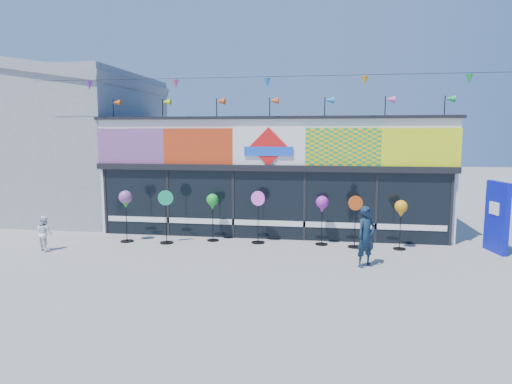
% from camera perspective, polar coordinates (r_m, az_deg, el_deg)
% --- Properties ---
extents(ground, '(80.00, 80.00, 0.00)m').
position_cam_1_polar(ground, '(12.19, -0.51, -9.50)').
color(ground, gray).
rests_on(ground, ground).
extents(kite_shop, '(16.00, 5.70, 5.31)m').
position_cam_1_polar(kite_shop, '(17.62, 2.62, 2.49)').
color(kite_shop, white).
rests_on(kite_shop, ground).
extents(neighbour_building, '(8.18, 7.20, 6.87)m').
position_cam_1_polar(neighbour_building, '(22.01, -24.02, 5.84)').
color(neighbour_building, '#939598').
rests_on(neighbour_building, ground).
extents(blue_sign, '(0.37, 1.07, 2.13)m').
position_cam_1_polar(blue_sign, '(15.31, 27.89, -2.78)').
color(blue_sign, '#0B14AC').
rests_on(blue_sign, ground).
extents(spinner_0, '(0.43, 0.43, 1.69)m').
position_cam_1_polar(spinner_0, '(15.41, -15.98, -1.07)').
color(spinner_0, black).
rests_on(spinner_0, ground).
extents(spinner_1, '(0.46, 0.44, 1.73)m').
position_cam_1_polar(spinner_1, '(14.96, -11.18, -2.89)').
color(spinner_1, black).
rests_on(spinner_1, ground).
extents(spinner_2, '(0.40, 0.40, 1.57)m').
position_cam_1_polar(spinner_2, '(15.02, -5.46, -1.40)').
color(spinner_2, black).
rests_on(spinner_2, ground).
extents(spinner_3, '(0.47, 0.43, 1.70)m').
position_cam_1_polar(spinner_3, '(14.71, 0.26, -2.98)').
color(spinner_3, black).
rests_on(spinner_3, ground).
extents(spinner_4, '(0.40, 0.40, 1.58)m').
position_cam_1_polar(spinner_4, '(14.58, 8.27, -1.70)').
color(spinner_4, black).
rests_on(spinner_4, ground).
extents(spinner_5, '(0.45, 0.41, 1.62)m').
position_cam_1_polar(spinner_5, '(14.48, 12.28, -3.47)').
color(spinner_5, black).
rests_on(spinner_5, ground).
extents(spinner_6, '(0.39, 0.39, 1.53)m').
position_cam_1_polar(spinner_6, '(14.53, 17.66, -2.17)').
color(spinner_6, black).
rests_on(spinner_6, ground).
extents(adult_man, '(0.71, 0.68, 1.63)m').
position_cam_1_polar(adult_man, '(12.49, 13.60, -5.43)').
color(adult_man, '#112337').
rests_on(adult_man, ground).
extents(child, '(0.60, 0.51, 1.07)m').
position_cam_1_polar(child, '(15.25, -24.91, -4.70)').
color(child, white).
rests_on(child, ground).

